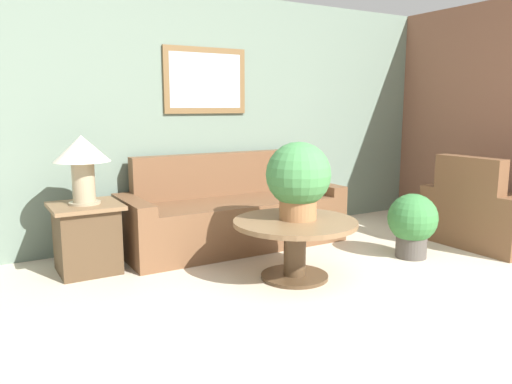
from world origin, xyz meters
TOP-DOWN VIEW (x-y plane):
  - ground_plane at (0.00, 0.00)m, footprint 20.00×20.00m
  - wall_back at (-0.01, 3.16)m, footprint 7.10×0.09m
  - wall_right at (2.58, 1.57)m, footprint 0.06×5.13m
  - couch_main at (-0.34, 2.66)m, footprint 2.27×0.85m
  - armchair at (1.98, 1.36)m, footprint 0.94×1.09m
  - coffee_table at (-0.37, 1.50)m, footprint 1.03×1.03m
  - side_table at (-1.83, 2.56)m, footprint 0.58×0.58m
  - table_lamp at (-1.83, 2.56)m, footprint 0.47×0.47m
  - potted_plant_on_table at (-0.32, 1.53)m, footprint 0.54×0.54m
  - potted_plant_floor at (0.93, 1.42)m, footprint 0.47×0.47m

SIDE VIEW (x-z plane):
  - ground_plane at x=0.00m, z-range 0.00..0.00m
  - armchair at x=1.98m, z-range -0.16..0.77m
  - side_table at x=-1.83m, z-range 0.01..0.61m
  - couch_main at x=-0.34m, z-range -0.16..0.78m
  - potted_plant_floor at x=0.93m, z-range 0.03..0.65m
  - coffee_table at x=-0.37m, z-range 0.11..0.61m
  - potted_plant_on_table at x=-0.32m, z-range 0.52..1.17m
  - table_lamp at x=-1.83m, z-range 0.72..1.30m
  - wall_right at x=2.58m, z-range 0.00..2.60m
  - wall_back at x=-0.01m, z-range 0.01..2.61m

